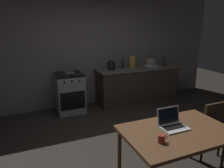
{
  "coord_description": "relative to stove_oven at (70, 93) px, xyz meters",
  "views": [
    {
      "loc": [
        -1.45,
        -2.64,
        1.98
      ],
      "look_at": [
        0.03,
        0.87,
        0.89
      ],
      "focal_mm": 34.08,
      "sensor_mm": 36.0,
      "label": 1
    }
  ],
  "objects": [
    {
      "name": "back_wall",
      "position": [
        0.85,
        0.35,
        0.97
      ],
      "size": [
        6.4,
        0.1,
        2.84
      ],
      "primitive_type": "cube",
      "color": "slate",
      "rests_on": "ground_plane"
    },
    {
      "name": "ground_plane",
      "position": [
        0.55,
        -1.98,
        -0.45
      ],
      "size": [
        12.0,
        12.0,
        0.0
      ],
      "primitive_type": "plane",
      "color": "#2D2823"
    },
    {
      "name": "dish_rack",
      "position": [
        2.15,
        0.0,
        0.5
      ],
      "size": [
        0.34,
        0.26,
        0.21
      ],
      "color": "silver",
      "rests_on": "kitchen_counter"
    },
    {
      "name": "dining_table",
      "position": [
        0.7,
        -2.84,
        0.23
      ],
      "size": [
        1.3,
        0.85,
        0.76
      ],
      "color": "brown",
      "rests_on": "ground_plane"
    },
    {
      "name": "bottle_b",
      "position": [
        1.37,
        0.08,
        0.57
      ],
      "size": [
        0.08,
        0.08,
        0.25
      ],
      "color": "#2D2D33",
      "rests_on": "kitchen_counter"
    },
    {
      "name": "chair",
      "position": [
        1.55,
        -2.72,
        0.07
      ],
      "size": [
        0.4,
        0.4,
        0.89
      ],
      "rotation": [
        0.0,
        0.0,
        -0.07
      ],
      "color": "#2D2116",
      "rests_on": "ground_plane"
    },
    {
      "name": "bottle",
      "position": [
        2.51,
        -0.05,
        0.56
      ],
      "size": [
        0.07,
        0.07,
        0.24
      ],
      "color": "#2D2D33",
      "rests_on": "kitchen_counter"
    },
    {
      "name": "electric_kettle",
      "position": [
        1.02,
        0.0,
        0.56
      ],
      "size": [
        0.2,
        0.18,
        0.22
      ],
      "color": "black",
      "rests_on": "kitchen_counter"
    },
    {
      "name": "coffee_mug",
      "position": [
        0.36,
        -2.98,
        0.35
      ],
      "size": [
        0.11,
        0.07,
        0.09
      ],
      "color": "#9E2D28",
      "rests_on": "dining_table"
    },
    {
      "name": "kitchen_counter",
      "position": [
        1.76,
        0.0,
        0.0
      ],
      "size": [
        2.16,
        0.64,
        0.9
      ],
      "color": "#382D23",
      "rests_on": "ground_plane"
    },
    {
      "name": "stove_oven",
      "position": [
        0.0,
        0.0,
        0.0
      ],
      "size": [
        0.6,
        0.62,
        0.9
      ],
      "color": "gray",
      "rests_on": "ground_plane"
    },
    {
      "name": "laptop",
      "position": [
        0.69,
        -2.75,
        0.35
      ],
      "size": [
        0.32,
        0.27,
        0.22
      ],
      "rotation": [
        0.0,
        0.0,
        -0.21
      ],
      "color": "silver",
      "rests_on": "dining_table"
    },
    {
      "name": "cereal_box",
      "position": [
        1.6,
        0.02,
        0.6
      ],
      "size": [
        0.13,
        0.05,
        0.29
      ],
      "color": "gold",
      "rests_on": "kitchen_counter"
    },
    {
      "name": "frying_pan",
      "position": [
        0.01,
        -0.03,
        0.48
      ],
      "size": [
        0.22,
        0.39,
        0.05
      ],
      "color": "gray",
      "rests_on": "stove_oven"
    }
  ]
}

